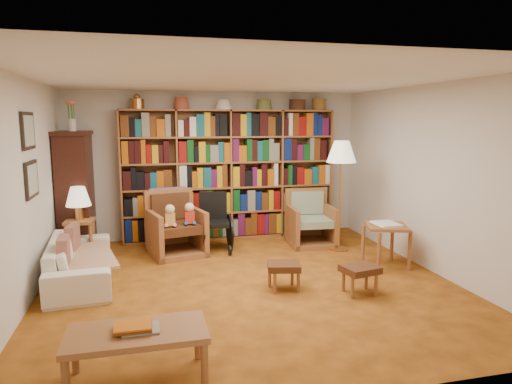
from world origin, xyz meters
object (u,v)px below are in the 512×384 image
object	(u,v)px
sofa	(80,260)
armchair_leather	(176,228)
wheelchair	(214,224)
footstool_a	(284,268)
side_table_papers	(386,232)
floor_lamp	(341,156)
footstool_b	(360,271)
coffee_table	(137,336)
side_table_lamp	(80,231)
armchair_sage	(309,223)

from	to	relation	value
sofa	armchair_leather	bearing A→B (deg)	-56.37
wheelchair	footstool_a	bearing A→B (deg)	-74.00
sofa	side_table_papers	size ratio (longest dim) A/B	2.72
floor_lamp	side_table_papers	bearing A→B (deg)	-72.75
wheelchair	footstool_b	size ratio (longest dim) A/B	1.97
floor_lamp	coffee_table	distance (m)	4.42
armchair_leather	footstool_a	world-z (taller)	armchair_leather
side_table_lamp	footstool_b	size ratio (longest dim) A/B	1.34
side_table_lamp	footstool_b	bearing A→B (deg)	-32.06
sofa	footstool_b	distance (m)	3.46
side_table_lamp	wheelchair	distance (m)	1.97
footstool_b	side_table_lamp	bearing A→B (deg)	147.94
side_table_papers	footstool_a	distance (m)	1.73
armchair_leather	sofa	bearing A→B (deg)	-141.97
footstool_a	armchair_leather	bearing A→B (deg)	121.43
armchair_leather	armchair_sage	distance (m)	2.17
footstool_a	side_table_papers	bearing A→B (deg)	17.24
sofa	wheelchair	world-z (taller)	wheelchair
side_table_lamp	footstool_a	bearing A→B (deg)	-34.89
side_table_lamp	footstool_b	distance (m)	3.94
wheelchair	armchair_sage	bearing A→B (deg)	0.03
wheelchair	coffee_table	size ratio (longest dim) A/B	0.84
side_table_lamp	side_table_papers	size ratio (longest dim) A/B	0.91
armchair_sage	footstool_a	distance (m)	2.17
floor_lamp	wheelchair	bearing A→B (deg)	165.80
sofa	floor_lamp	distance (m)	3.98
coffee_table	footstool_a	bearing A→B (deg)	43.52
sofa	coffee_table	distance (m)	2.60
side_table_lamp	wheelchair	world-z (taller)	wheelchair
armchair_sage	footstool_a	xyz separation A→B (m)	(-1.02, -1.91, -0.07)
armchair_leather	footstool_a	size ratio (longest dim) A/B	2.17
armchair_leather	footstool_b	distance (m)	2.97
sofa	footstool_b	world-z (taller)	sofa
floor_lamp	footstool_a	xyz separation A→B (m)	(-1.35, -1.43, -1.21)
sofa	footstool_a	xyz separation A→B (m)	(2.41, -0.90, -0.00)
side_table_lamp	footstool_b	xyz separation A→B (m)	(3.33, -2.09, -0.17)
side_table_papers	footstool_b	distance (m)	1.19
side_table_lamp	floor_lamp	world-z (taller)	floor_lamp
wheelchair	side_table_papers	bearing A→B (deg)	-32.72
floor_lamp	footstool_b	bearing A→B (deg)	-106.50
side_table_lamp	armchair_sage	xyz separation A→B (m)	(3.53, 0.16, -0.11)
wheelchair	coffee_table	world-z (taller)	wheelchair
side_table_papers	footstool_a	bearing A→B (deg)	-162.76
sofa	coffee_table	xyz separation A→B (m)	(0.73, -2.49, 0.09)
sofa	wheelchair	size ratio (longest dim) A/B	2.04
sofa	coffee_table	bearing A→B (deg)	-168.07
wheelchair	floor_lamp	distance (m)	2.23
armchair_leather	coffee_table	world-z (taller)	armchair_leather
armchair_leather	side_table_papers	bearing A→B (deg)	-26.22
armchair_sage	footstool_b	world-z (taller)	armchair_sage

